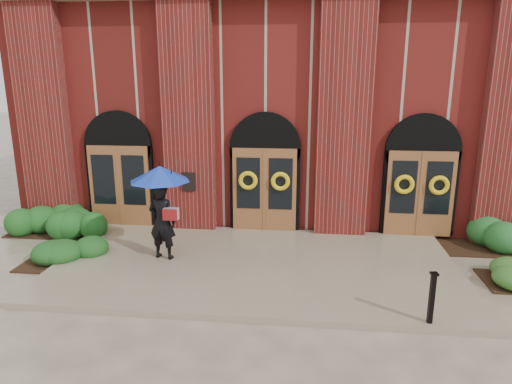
# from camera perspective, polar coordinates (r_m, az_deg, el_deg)

# --- Properties ---
(ground) EXTENTS (90.00, 90.00, 0.00)m
(ground) POSITION_cam_1_polar(r_m,az_deg,el_deg) (11.53, -0.23, -9.81)
(ground) COLOR tan
(ground) RESTS_ON ground
(landing) EXTENTS (10.00, 5.30, 0.15)m
(landing) POSITION_cam_1_polar(r_m,az_deg,el_deg) (11.63, -0.14, -9.17)
(landing) COLOR gray
(landing) RESTS_ON ground
(church_building) EXTENTS (16.20, 12.53, 7.00)m
(church_building) POSITION_cam_1_polar(r_m,az_deg,el_deg) (19.30, 2.78, 10.79)
(church_building) COLOR maroon
(church_building) RESTS_ON ground
(man_with_umbrella) EXTENTS (1.76, 1.76, 2.42)m
(man_with_umbrella) POSITION_cam_1_polar(r_m,az_deg,el_deg) (11.62, -11.80, -0.29)
(man_with_umbrella) COLOR black
(man_with_umbrella) RESTS_ON landing
(metal_post) EXTENTS (0.15, 0.15, 1.03)m
(metal_post) POSITION_cam_1_polar(r_m,az_deg,el_deg) (9.40, 21.13, -12.12)
(metal_post) COLOR black
(metal_post) RESTS_ON landing
(hedge_wall_left) EXTENTS (3.07, 1.23, 0.79)m
(hedge_wall_left) POSITION_cam_1_polar(r_m,az_deg,el_deg) (15.23, -22.69, -3.26)
(hedge_wall_left) COLOR #1A4E1A
(hedge_wall_left) RESTS_ON ground
(hedge_wall_right) EXTENTS (3.16, 1.26, 0.81)m
(hedge_wall_right) POSITION_cam_1_polar(r_m,az_deg,el_deg) (14.46, 28.48, -4.79)
(hedge_wall_right) COLOR #1F5823
(hedge_wall_right) RESTS_ON ground
(hedge_front_left) EXTENTS (1.60, 1.37, 0.57)m
(hedge_front_left) POSITION_cam_1_polar(r_m,az_deg,el_deg) (12.98, -23.38, -6.85)
(hedge_front_left) COLOR #194818
(hedge_front_left) RESTS_ON ground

